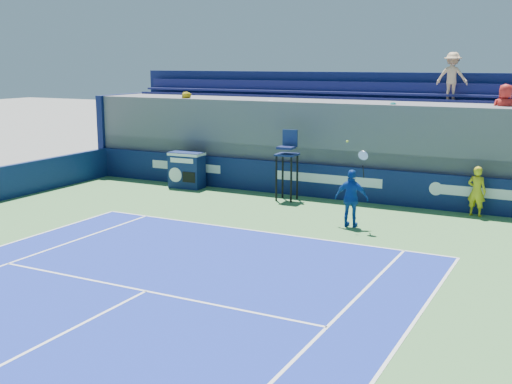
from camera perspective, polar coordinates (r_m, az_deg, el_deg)
The scene contains 6 objects.
ball_person at distance 21.32m, azimuth 19.02°, elevation 0.07°, with size 0.58×0.38×1.60m, color gold.
back_hoarding at distance 22.98m, azimuth 6.44°, elevation 0.89°, with size 20.40×0.21×1.20m.
match_clock at distance 24.88m, azimuth -6.18°, elevation 2.05°, with size 1.35×0.78×1.40m.
umpire_chair at distance 22.43m, azimuth 2.80°, elevation 3.10°, with size 0.72×0.72×2.48m.
tennis_player at distance 19.04m, azimuth 8.50°, elevation -0.55°, with size 1.03×0.48×2.57m.
stadium_seating at distance 24.69m, azimuth 8.24°, elevation 4.51°, with size 21.00×4.05×5.14m.
Camera 1 is at (8.04, -4.01, 4.82)m, focal length 45.00 mm.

